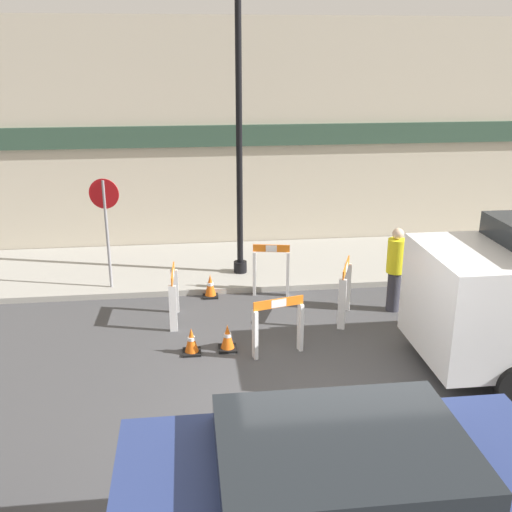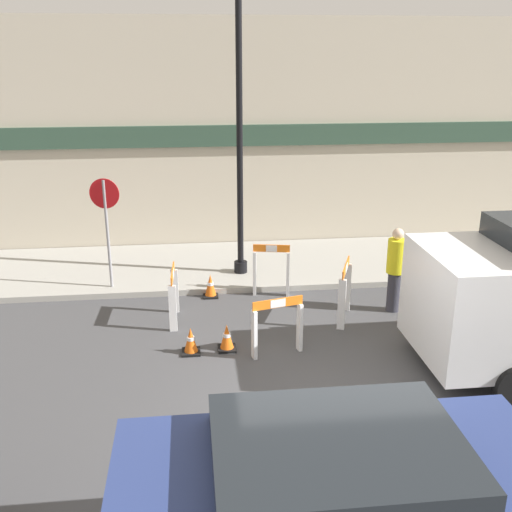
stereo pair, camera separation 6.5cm
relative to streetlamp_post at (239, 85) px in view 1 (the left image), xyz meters
name	(u,v)px [view 1 (the left image)]	position (x,y,z in m)	size (l,w,h in m)	color
ground_plane	(326,417)	(0.67, -5.44, -4.08)	(60.00, 60.00, 0.00)	#424244
sidewalk_slab	(267,264)	(0.67, 0.63, -4.02)	(18.00, 3.14, 0.12)	#9E9B93
storefront_facade	(258,137)	(0.67, 2.27, -1.32)	(18.00, 0.22, 5.50)	#BCB29E
streetlamp_post	(239,85)	(0.00, 0.00, 0.00)	(0.44, 0.44, 6.25)	black
stop_sign	(106,216)	(-2.71, -0.56, -2.44)	(0.59, 0.14, 2.26)	gray
barricade_0	(174,294)	(-1.41, -2.12, -3.53)	(0.16, 0.88, 1.01)	white
barricade_1	(278,324)	(0.29, -3.59, -3.54)	(0.87, 0.34, 0.98)	white
barricade_2	(345,289)	(1.70, -2.39, -3.48)	(0.45, 0.90, 1.10)	white
barricade_3	(271,269)	(0.53, -1.09, -3.51)	(0.75, 0.26, 1.08)	white
traffic_cone_0	(210,286)	(-0.70, -1.04, -3.85)	(0.30, 0.30, 0.48)	black
traffic_cone_1	(227,338)	(-0.53, -3.34, -3.86)	(0.30, 0.30, 0.45)	black
traffic_cone_2	(191,341)	(-1.12, -3.40, -3.86)	(0.30, 0.30, 0.45)	black
person_worker	(395,267)	(2.74, -2.10, -3.20)	(0.36, 0.36, 1.64)	#33333D
parked_car_1	(340,507)	(0.12, -8.15, -3.14)	(3.85, 1.92, 1.65)	navy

